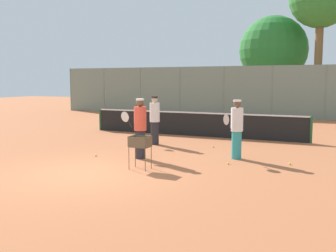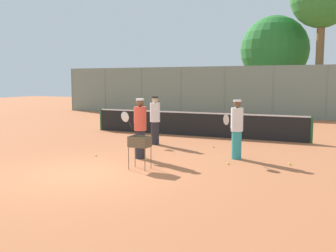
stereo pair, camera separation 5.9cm
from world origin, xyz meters
name	(u,v)px [view 1 (the left image)]	position (x,y,z in m)	size (l,w,h in m)	color
ground_plane	(86,174)	(0.00, 0.00, 0.00)	(80.00, 80.00, 0.00)	#B7663D
tennis_net	(193,123)	(0.00, 7.89, 0.56)	(10.00, 0.10, 1.07)	#26592D
back_fence	(247,92)	(0.00, 17.94, 1.72)	(29.56, 0.08, 3.44)	gray
tree_2	(273,50)	(0.90, 22.30, 4.74)	(5.09, 5.09, 7.30)	brown
player_white_outfit	(140,128)	(0.31, 2.41, 0.98)	(0.96, 0.39, 1.90)	#26262D
player_red_cap	(237,128)	(3.08, 3.63, 0.96)	(0.47, 0.91, 1.86)	teal
player_yellow_shirt	(155,120)	(-0.52, 5.08, 0.96)	(0.88, 0.54, 1.86)	#26262D
ball_cart	(140,145)	(1.04, 1.07, 0.69)	(0.56, 0.41, 0.93)	brown
tennis_ball_0	(228,163)	(3.10, 2.69, 0.03)	(0.07, 0.07, 0.07)	#D1E54C
tennis_ball_1	(96,155)	(-1.18, 2.11, 0.03)	(0.07, 0.07, 0.07)	#D1E54C
tennis_ball_2	(146,159)	(0.61, 2.20, 0.03)	(0.07, 0.07, 0.07)	#D1E54C
tennis_ball_3	(213,147)	(1.77, 5.32, 0.03)	(0.07, 0.07, 0.07)	#D1E54C
tennis_ball_4	(142,155)	(0.18, 2.73, 0.03)	(0.07, 0.07, 0.07)	#D1E54C
tennis_ball_5	(290,164)	(4.75, 3.40, 0.03)	(0.07, 0.07, 0.07)	#D1E54C
parked_car	(221,103)	(-3.17, 22.45, 0.66)	(4.20, 1.70, 1.60)	#3F4C8C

